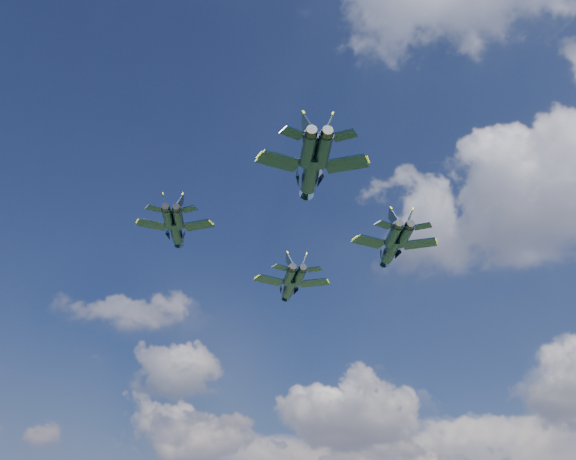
# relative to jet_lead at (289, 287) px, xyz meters

# --- Properties ---
(jet_lead) EXTENTS (13.83, 14.12, 3.80)m
(jet_lead) POSITION_rel_jet_lead_xyz_m (0.00, 0.00, 0.00)
(jet_lead) COLOR black
(jet_left) EXTENTS (11.39, 13.21, 3.37)m
(jet_left) POSITION_rel_jet_lead_xyz_m (-2.79, -24.06, 1.11)
(jet_left) COLOR black
(jet_right) EXTENTS (13.62, 14.90, 3.89)m
(jet_right) POSITION_rel_jet_lead_xyz_m (20.14, -2.65, 0.24)
(jet_right) COLOR black
(jet_slot) EXTENTS (14.75, 16.40, 4.25)m
(jet_slot) POSITION_rel_jet_lead_xyz_m (21.59, -26.14, 1.10)
(jet_slot) COLOR black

